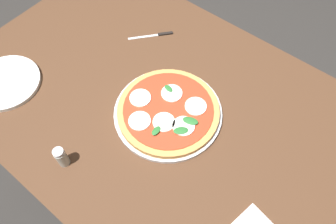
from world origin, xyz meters
The scene contains 7 objects.
ground_plane centered at (0.00, 0.00, 0.00)m, with size 6.00×6.00×0.00m, color #2D2B28.
dining_table centered at (0.00, 0.00, 0.66)m, with size 1.32×0.91×0.76m.
serving_tray centered at (0.08, -0.01, 0.77)m, with size 0.34×0.34×0.01m, color silver.
pizza centered at (0.09, -0.02, 0.79)m, with size 0.32×0.32×0.03m.
plate_white centered at (-0.42, -0.26, 0.77)m, with size 0.23×0.23×0.01m, color white.
knife centered at (-0.17, 0.23, 0.77)m, with size 0.12×0.13×0.01m.
pepper_shaker centered at (-0.05, -0.33, 0.80)m, with size 0.03×0.03×0.08m.
Camera 1 is at (0.43, -0.44, 1.66)m, focal length 35.00 mm.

